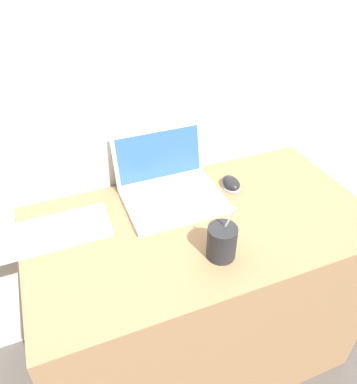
{
  "coord_description": "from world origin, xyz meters",
  "views": [
    {
      "loc": [
        -0.42,
        -0.53,
        1.58
      ],
      "look_at": [
        -0.05,
        0.4,
        0.83
      ],
      "focal_mm": 35.0,
      "sensor_mm": 36.0,
      "label": 1
    }
  ],
  "objects_px": {
    "drink_cup": "(222,242)",
    "computer_mouse": "(231,183)",
    "laptop": "(169,186)",
    "external_keyboard": "(41,235)"
  },
  "relations": [
    {
      "from": "drink_cup",
      "to": "computer_mouse",
      "type": "bearing_deg",
      "value": 56.88
    },
    {
      "from": "laptop",
      "to": "computer_mouse",
      "type": "xyz_separation_m",
      "value": [
        0.23,
        -0.04,
        -0.03
      ]
    },
    {
      "from": "computer_mouse",
      "to": "external_keyboard",
      "type": "bearing_deg",
      "value": -178.31
    },
    {
      "from": "drink_cup",
      "to": "computer_mouse",
      "type": "height_order",
      "value": "drink_cup"
    },
    {
      "from": "laptop",
      "to": "external_keyboard",
      "type": "distance_m",
      "value": 0.46
    },
    {
      "from": "computer_mouse",
      "to": "laptop",
      "type": "bearing_deg",
      "value": 170.95
    },
    {
      "from": "laptop",
      "to": "external_keyboard",
      "type": "xyz_separation_m",
      "value": [
        -0.45,
        -0.06,
        -0.03
      ]
    },
    {
      "from": "laptop",
      "to": "computer_mouse",
      "type": "bearing_deg",
      "value": -9.05
    },
    {
      "from": "laptop",
      "to": "drink_cup",
      "type": "relative_size",
      "value": 1.72
    },
    {
      "from": "external_keyboard",
      "to": "computer_mouse",
      "type": "bearing_deg",
      "value": 1.69
    }
  ]
}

